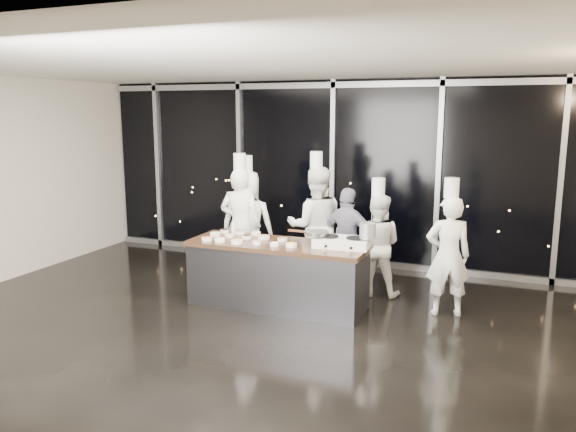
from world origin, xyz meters
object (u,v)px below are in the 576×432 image
object	(u,v)px
frying_pan	(316,233)
chef_left	(247,225)
stock_pot	(368,231)
chef_side	(448,254)
guest	(348,240)
demo_counter	(277,274)
chef_far_left	(241,225)
chef_center	(316,226)
chef_right	(377,244)
stove	(342,242)

from	to	relation	value
frying_pan	chef_left	distance (m)	1.77
stock_pot	chef_side	bearing A→B (deg)	23.34
chef_side	guest	bearing A→B (deg)	-36.64
demo_counter	chef_side	bearing A→B (deg)	13.39
guest	chef_far_left	bearing A→B (deg)	16.41
chef_left	chef_center	world-z (taller)	chef_center
chef_center	demo_counter	bearing A→B (deg)	61.75
chef_far_left	chef_right	distance (m)	2.14
chef_far_left	guest	size ratio (longest dim) A/B	1.31
frying_pan	chef_right	size ratio (longest dim) A/B	0.33
chef_center	chef_side	size ratio (longest dim) A/B	1.13
demo_counter	stove	distance (m)	1.03
stock_pot	chef_left	distance (m)	2.37
stock_pot	guest	world-z (taller)	guest
stock_pot	chef_side	distance (m)	1.11
chef_far_left	chef_center	size ratio (longest dim) A/B	0.98
chef_far_left	stock_pot	bearing A→B (deg)	154.40
frying_pan	guest	size ratio (longest dim) A/B	0.37
chef_far_left	chef_left	distance (m)	0.18
chef_left	chef_side	distance (m)	3.19
chef_center	chef_side	bearing A→B (deg)	142.22
chef_side	chef_center	bearing A→B (deg)	-34.81
frying_pan	guest	xyz separation A→B (m)	(0.17, 0.98, -0.29)
demo_counter	stove	xyz separation A→B (m)	(0.89, 0.10, 0.51)
chef_center	chef_right	distance (m)	1.02
chef_left	chef_right	distance (m)	2.10
chef_right	stove	bearing A→B (deg)	69.81
frying_pan	chef_left	world-z (taller)	chef_left
chef_left	guest	distance (m)	1.65
frying_pan	stock_pot	world-z (taller)	stock_pot
chef_far_left	frying_pan	bearing A→B (deg)	145.55
demo_counter	chef_center	size ratio (longest dim) A/B	1.19
stove	chef_center	bearing A→B (deg)	120.84
guest	demo_counter	bearing A→B (deg)	66.01
stove	chef_right	bearing A→B (deg)	70.00
stove	chef_far_left	size ratio (longest dim) A/B	0.37
chef_far_left	guest	xyz separation A→B (m)	(1.68, 0.19, -0.14)
demo_counter	frying_pan	size ratio (longest dim) A/B	4.27
stove	stock_pot	bearing A→B (deg)	-3.21
chef_center	chef_right	xyz separation A→B (m)	(0.99, -0.16, -0.17)
chef_side	frying_pan	bearing A→B (deg)	-2.05
stove	chef_right	size ratio (longest dim) A/B	0.43
stove	stock_pot	xyz separation A→B (m)	(0.34, 0.00, 0.18)
chef_far_left	chef_right	xyz separation A→B (m)	(2.13, 0.15, -0.16)
frying_pan	chef_far_left	size ratio (longest dim) A/B	0.28
guest	chef_right	world-z (taller)	chef_right
frying_pan	stock_pot	bearing A→B (deg)	-0.25
stock_pot	chef_far_left	world-z (taller)	chef_far_left
stove	frying_pan	distance (m)	0.37
stock_pot	stove	bearing A→B (deg)	-179.44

